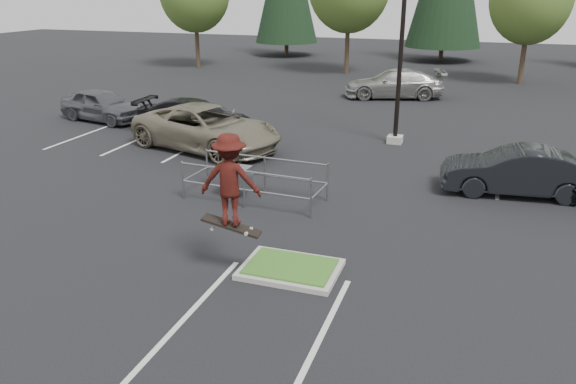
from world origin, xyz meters
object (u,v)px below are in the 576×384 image
(cart_corral, at_px, (241,175))
(car_r_charc, at_px, (517,171))
(light_pole, at_px, (402,29))
(skateboarder, at_px, (230,180))
(car_far_silver, at_px, (395,84))
(decid_c, at_px, (531,1))
(car_l_tan, at_px, (206,127))
(car_l_black, at_px, (195,117))
(car_l_grey, at_px, (101,105))

(cart_corral, xyz_separation_m, car_r_charc, (7.96, 3.10, -0.00))
(light_pole, relative_size, cart_corral, 2.37)
(skateboarder, distance_m, car_r_charc, 9.94)
(car_r_charc, height_order, car_far_silver, car_far_silver)
(decid_c, xyz_separation_m, car_l_tan, (-12.49, -21.14, -4.39))
(decid_c, height_order, cart_corral, decid_c)
(car_l_black, height_order, car_r_charc, car_l_black)
(car_l_grey, bearing_deg, cart_corral, -113.32)
(decid_c, xyz_separation_m, skateboarder, (-7.19, -30.34, -3.01))
(car_l_grey, height_order, car_r_charc, car_l_grey)
(car_r_charc, bearing_deg, cart_corral, -74.97)
(car_far_silver, bearing_deg, cart_corral, -22.55)
(skateboarder, relative_size, car_l_grey, 0.51)
(car_l_black, bearing_deg, car_r_charc, -107.49)
(cart_corral, distance_m, car_far_silver, 18.07)
(cart_corral, distance_m, car_r_charc, 8.54)
(decid_c, height_order, car_far_silver, decid_c)
(light_pole, xyz_separation_m, decid_c, (5.49, 17.83, 0.69))
(car_l_black, bearing_deg, car_l_grey, 78.55)
(car_l_tan, xyz_separation_m, car_r_charc, (11.48, -1.56, -0.12))
(skateboarder, bearing_deg, cart_corral, -79.16)
(decid_c, xyz_separation_m, cart_corral, (-8.97, -25.81, -4.51))
(cart_corral, relative_size, car_l_tan, 0.69)
(cart_corral, height_order, skateboarder, skateboarder)
(car_l_grey, bearing_deg, light_pole, -75.90)
(decid_c, bearing_deg, car_l_black, -126.07)
(car_r_charc, bearing_deg, car_l_grey, -109.58)
(cart_corral, bearing_deg, skateboarder, -65.39)
(car_r_charc, bearing_deg, skateboarder, -45.24)
(cart_corral, bearing_deg, car_far_silver, 87.24)
(car_l_tan, bearing_deg, skateboarder, -134.35)
(light_pole, relative_size, skateboarder, 4.47)
(car_l_tan, xyz_separation_m, car_l_grey, (-7.00, 2.81, -0.11))
(car_l_grey, relative_size, car_far_silver, 0.79)
(decid_c, xyz_separation_m, car_l_black, (-13.99, -19.21, -4.50))
(skateboarder, xyz_separation_m, car_l_black, (-6.80, 11.14, -1.48))
(light_pole, relative_size, car_l_grey, 2.27)
(light_pole, bearing_deg, car_l_grey, -177.95)
(car_l_tan, xyz_separation_m, car_far_silver, (5.42, 13.31, -0.05))
(car_far_silver, bearing_deg, decid_c, 121.38)
(car_l_black, relative_size, car_r_charc, 1.16)
(car_l_grey, bearing_deg, skateboarder, -122.27)
(light_pole, distance_m, car_l_tan, 8.58)
(light_pole, relative_size, car_l_tan, 1.63)
(cart_corral, distance_m, car_l_grey, 12.91)
(car_l_grey, distance_m, car_r_charc, 18.99)
(light_pole, height_order, decid_c, light_pole)
(decid_c, bearing_deg, car_l_grey, -136.75)
(car_r_charc, bearing_deg, car_l_tan, -104.01)
(car_l_tan, relative_size, car_l_black, 1.19)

